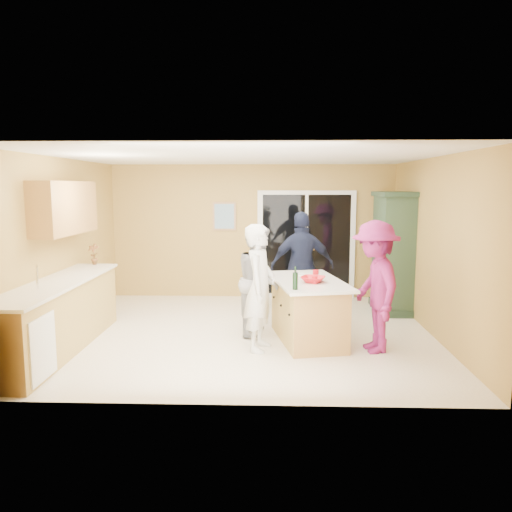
{
  "coord_description": "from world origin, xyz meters",
  "views": [
    {
      "loc": [
        0.4,
        -7.24,
        2.17
      ],
      "look_at": [
        0.15,
        0.1,
        1.15
      ],
      "focal_mm": 35.0,
      "sensor_mm": 36.0,
      "label": 1
    }
  ],
  "objects_px": {
    "woman_grey": "(259,280)",
    "woman_magenta": "(375,287)",
    "woman_navy": "(302,266)",
    "green_hutch": "(393,254)",
    "kitchen_island": "(308,312)",
    "woman_white": "(260,288)"
  },
  "relations": [
    {
      "from": "woman_white",
      "to": "woman_grey",
      "type": "height_order",
      "value": "woman_white"
    },
    {
      "from": "kitchen_island",
      "to": "woman_navy",
      "type": "bearing_deg",
      "value": 80.08
    },
    {
      "from": "kitchen_island",
      "to": "woman_white",
      "type": "bearing_deg",
      "value": -159.09
    },
    {
      "from": "woman_white",
      "to": "woman_navy",
      "type": "relative_size",
      "value": 0.95
    },
    {
      "from": "kitchen_island",
      "to": "woman_white",
      "type": "relative_size",
      "value": 1.07
    },
    {
      "from": "woman_navy",
      "to": "woman_white",
      "type": "bearing_deg",
      "value": 59.48
    },
    {
      "from": "woman_navy",
      "to": "woman_magenta",
      "type": "xyz_separation_m",
      "value": [
        0.87,
        -1.53,
        -0.02
      ]
    },
    {
      "from": "green_hutch",
      "to": "woman_magenta",
      "type": "height_order",
      "value": "green_hutch"
    },
    {
      "from": "woman_white",
      "to": "woman_navy",
      "type": "bearing_deg",
      "value": -10.8
    },
    {
      "from": "woman_magenta",
      "to": "woman_grey",
      "type": "bearing_deg",
      "value": -122.97
    },
    {
      "from": "woman_grey",
      "to": "woman_navy",
      "type": "xyz_separation_m",
      "value": [
        0.68,
        0.79,
        0.08
      ]
    },
    {
      "from": "green_hutch",
      "to": "woman_grey",
      "type": "relative_size",
      "value": 1.29
    },
    {
      "from": "woman_grey",
      "to": "woman_magenta",
      "type": "bearing_deg",
      "value": -110.67
    },
    {
      "from": "woman_white",
      "to": "woman_grey",
      "type": "distance_m",
      "value": 0.73
    },
    {
      "from": "kitchen_island",
      "to": "woman_navy",
      "type": "distance_m",
      "value": 1.2
    },
    {
      "from": "woman_white",
      "to": "woman_navy",
      "type": "height_order",
      "value": "woman_navy"
    },
    {
      "from": "woman_grey",
      "to": "woman_magenta",
      "type": "xyz_separation_m",
      "value": [
        1.55,
        -0.74,
        0.06
      ]
    },
    {
      "from": "woman_white",
      "to": "woman_grey",
      "type": "xyz_separation_m",
      "value": [
        -0.04,
        0.73,
        -0.03
      ]
    },
    {
      "from": "green_hutch",
      "to": "woman_grey",
      "type": "distance_m",
      "value": 2.73
    },
    {
      "from": "kitchen_island",
      "to": "green_hutch",
      "type": "xyz_separation_m",
      "value": [
        1.59,
        1.78,
        0.61
      ]
    },
    {
      "from": "woman_magenta",
      "to": "kitchen_island",
      "type": "bearing_deg",
      "value": -124.18
    },
    {
      "from": "woman_grey",
      "to": "woman_magenta",
      "type": "height_order",
      "value": "woman_magenta"
    }
  ]
}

